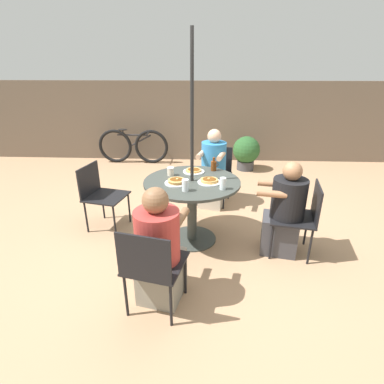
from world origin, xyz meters
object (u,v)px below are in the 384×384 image
object	(u,v)px
drinking_glass_b	(185,185)
bicycle	(133,146)
patio_chair_south	(301,214)
pancake_plate_a	(209,181)
drinking_glass_a	(223,184)
patio_chair_east	(152,264)
coffee_cup	(171,171)
pancake_plate_b	(194,171)
syrup_bottle	(214,165)
patio_table	(192,194)
patio_chair_north	(100,192)
diner_east	(159,252)
diner_south	(284,213)
potted_shrub	(246,152)
diner_west	(213,172)
pancake_plate_c	(176,182)
patio_chair_west	(216,171)

from	to	relation	value
drinking_glass_b	bicycle	size ratio (longest dim) A/B	0.08
patio_chair_south	pancake_plate_a	distance (m)	1.04
patio_chair_south	drinking_glass_a	distance (m)	0.91
patio_chair_east	coffee_cup	world-z (taller)	coffee_cup
pancake_plate_b	syrup_bottle	bearing A→B (deg)	15.86
patio_table	patio_chair_east	world-z (taller)	patio_chair_east
patio_chair_north	diner_east	distance (m)	1.58
patio_table	drinking_glass_a	world-z (taller)	drinking_glass_a
patio_chair_south	syrup_bottle	world-z (taller)	syrup_bottle
patio_table	patio_chair_north	xyz separation A→B (m)	(-1.17, 0.26, -0.11)
diner_south	pancake_plate_a	world-z (taller)	diner_south
potted_shrub	patio_chair_south	bearing A→B (deg)	-85.39
diner_east	pancake_plate_a	distance (m)	1.08
diner_east	potted_shrub	bearing A→B (deg)	85.21
patio_chair_south	diner_east	bearing A→B (deg)	129.66
diner_west	pancake_plate_b	bearing A→B (deg)	84.77
syrup_bottle	diner_south	bearing A→B (deg)	-36.09
diner_east	pancake_plate_a	world-z (taller)	diner_east
diner_east	coffee_cup	size ratio (longest dim) A/B	11.06
diner_south	drinking_glass_a	xyz separation A→B (m)	(-0.68, -0.04, 0.35)
pancake_plate_a	bicycle	distance (m)	3.48
diner_west	syrup_bottle	world-z (taller)	diner_west
patio_chair_north	potted_shrub	world-z (taller)	patio_chair_north
patio_chair_east	drinking_glass_a	world-z (taller)	drinking_glass_a
patio_table	pancake_plate_c	bearing A→B (deg)	-150.44
patio_chair_north	diner_west	bearing A→B (deg)	129.87
patio_chair_south	bicycle	xyz separation A→B (m)	(-2.58, 3.25, -0.12)
diner_south	pancake_plate_b	world-z (taller)	diner_south
pancake_plate_c	coffee_cup	world-z (taller)	coffee_cup
patio_chair_north	diner_east	world-z (taller)	diner_east
diner_west	drinking_glass_a	size ratio (longest dim) A/B	8.97
patio_chair_east	patio_table	bearing A→B (deg)	90.00
patio_chair_north	bicycle	world-z (taller)	patio_chair_north
patio_chair_west	diner_west	xyz separation A→B (m)	(-0.04, -0.17, 0.03)
pancake_plate_a	coffee_cup	world-z (taller)	coffee_cup
patio_table	syrup_bottle	size ratio (longest dim) A/B	6.51
patio_table	drinking_glass_b	size ratio (longest dim) A/B	8.70
patio_chair_east	syrup_bottle	distance (m)	1.65
diner_east	patio_chair_west	xyz separation A→B (m)	(0.53, 2.16, -0.01)
drinking_glass_a	pancake_plate_c	bearing A→B (deg)	164.13
potted_shrub	coffee_cup	bearing A→B (deg)	-115.45
patio_chair_north	diner_east	bearing A→B (deg)	49.36
pancake_plate_a	pancake_plate_b	size ratio (longest dim) A/B	1.00
diner_east	pancake_plate_c	bearing A→B (deg)	98.93
patio_table	potted_shrub	xyz separation A→B (m)	(0.94, 2.68, -0.23)
diner_south	pancake_plate_b	xyz separation A→B (m)	(-1.00, 0.49, 0.30)
patio_chair_east	patio_chair_north	bearing A→B (deg)	135.10
patio_table	drinking_glass_b	xyz separation A→B (m)	(-0.05, -0.30, 0.23)
drinking_glass_b	diner_west	bearing A→B (deg)	76.57
drinking_glass_a	patio_chair_north	bearing A→B (deg)	161.63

